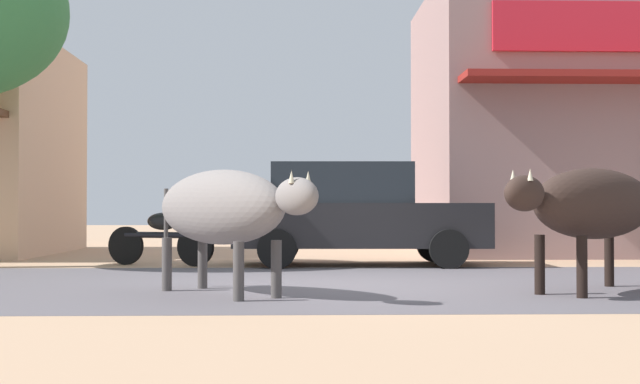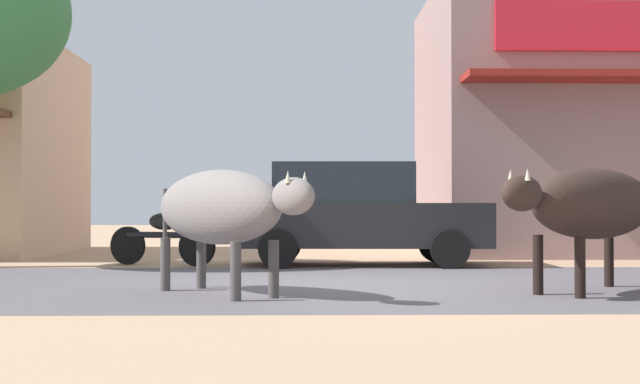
% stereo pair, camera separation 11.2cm
% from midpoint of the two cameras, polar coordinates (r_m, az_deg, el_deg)
% --- Properties ---
extents(ground, '(80.00, 80.00, 0.00)m').
position_cam_midpoint_polar(ground, '(10.48, 1.42, -6.09)').
color(ground, tan).
extents(asphalt_road, '(72.00, 6.03, 0.00)m').
position_cam_midpoint_polar(asphalt_road, '(10.48, 1.42, -6.07)').
color(asphalt_road, '#595459').
rests_on(asphalt_road, ground).
extents(storefront_right_club, '(7.69, 5.95, 5.36)m').
position_cam_midpoint_polar(storefront_right_club, '(19.16, 18.92, 4.26)').
color(storefront_right_club, gray).
rests_on(storefront_right_club, ground).
extents(parked_hatchback_car, '(4.07, 1.94, 1.64)m').
position_cam_midpoint_polar(parked_hatchback_car, '(14.06, 2.61, -1.39)').
color(parked_hatchback_car, black).
rests_on(parked_hatchback_car, ground).
extents(parked_motorcycle, '(1.79, 0.78, 1.06)m').
position_cam_midpoint_polar(parked_motorcycle, '(14.19, -10.01, -2.87)').
color(parked_motorcycle, black).
rests_on(parked_motorcycle, ground).
extents(cow_near_brown, '(2.02, 2.41, 1.32)m').
position_cam_midpoint_polar(cow_near_brown, '(9.23, -6.20, -1.05)').
color(cow_near_brown, slate).
rests_on(cow_near_brown, ground).
extents(cow_far_dark, '(2.39, 2.15, 1.35)m').
position_cam_midpoint_polar(cow_far_dark, '(9.89, 17.74, -0.80)').
color(cow_far_dark, '#30221C').
rests_on(cow_far_dark, ground).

